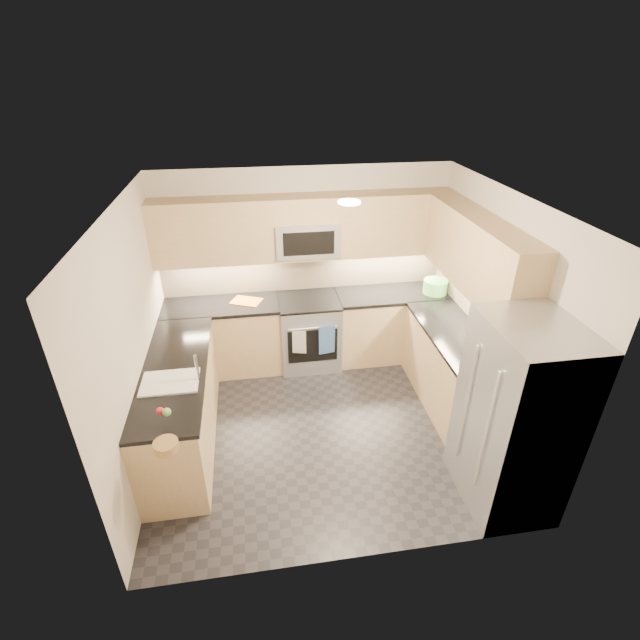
{
  "coord_description": "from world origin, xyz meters",
  "views": [
    {
      "loc": [
        -0.66,
        -3.89,
        3.54
      ],
      "look_at": [
        0.0,
        0.35,
        1.15
      ],
      "focal_mm": 26.0,
      "sensor_mm": 36.0,
      "label": 1
    }
  ],
  "objects_px": {
    "gas_range": "(309,332)",
    "microwave": "(307,238)",
    "utensil_bowl": "(435,286)",
    "cutting_board": "(246,301)",
    "fruit_basket": "(166,446)",
    "refrigerator": "(516,418)"
  },
  "relations": [
    {
      "from": "gas_range",
      "to": "refrigerator",
      "type": "bearing_deg",
      "value": -59.12
    },
    {
      "from": "microwave",
      "to": "fruit_basket",
      "type": "xyz_separation_m",
      "value": [
        -1.42,
        -2.51,
        -0.73
      ]
    },
    {
      "from": "microwave",
      "to": "fruit_basket",
      "type": "bearing_deg",
      "value": -119.5
    },
    {
      "from": "refrigerator",
      "to": "gas_range",
      "type": "bearing_deg",
      "value": 120.88
    },
    {
      "from": "refrigerator",
      "to": "cutting_board",
      "type": "xyz_separation_m",
      "value": [
        -2.22,
        2.48,
        0.05
      ]
    },
    {
      "from": "cutting_board",
      "to": "utensil_bowl",
      "type": "bearing_deg",
      "value": -2.71
    },
    {
      "from": "cutting_board",
      "to": "microwave",
      "type": "bearing_deg",
      "value": 5.38
    },
    {
      "from": "microwave",
      "to": "cutting_board",
      "type": "xyz_separation_m",
      "value": [
        -0.77,
        -0.07,
        -0.75
      ]
    },
    {
      "from": "microwave",
      "to": "utensil_bowl",
      "type": "xyz_separation_m",
      "value": [
        1.63,
        -0.19,
        -0.67
      ]
    },
    {
      "from": "gas_range",
      "to": "refrigerator",
      "type": "relative_size",
      "value": 0.51
    },
    {
      "from": "gas_range",
      "to": "cutting_board",
      "type": "distance_m",
      "value": 0.92
    },
    {
      "from": "cutting_board",
      "to": "fruit_basket",
      "type": "relative_size",
      "value": 1.85
    },
    {
      "from": "utensil_bowl",
      "to": "cutting_board",
      "type": "distance_m",
      "value": 2.41
    },
    {
      "from": "utensil_bowl",
      "to": "fruit_basket",
      "type": "distance_m",
      "value": 3.84
    },
    {
      "from": "gas_range",
      "to": "microwave",
      "type": "bearing_deg",
      "value": 90.0
    },
    {
      "from": "microwave",
      "to": "cutting_board",
      "type": "bearing_deg",
      "value": -174.62
    },
    {
      "from": "microwave",
      "to": "utensil_bowl",
      "type": "bearing_deg",
      "value": -6.53
    },
    {
      "from": "utensil_bowl",
      "to": "cutting_board",
      "type": "xyz_separation_m",
      "value": [
        -2.4,
        0.11,
        -0.08
      ]
    },
    {
      "from": "gas_range",
      "to": "fruit_basket",
      "type": "height_order",
      "value": "fruit_basket"
    },
    {
      "from": "gas_range",
      "to": "fruit_basket",
      "type": "xyz_separation_m",
      "value": [
        -1.42,
        -2.39,
        0.52
      ]
    },
    {
      "from": "gas_range",
      "to": "cutting_board",
      "type": "xyz_separation_m",
      "value": [
        -0.77,
        0.05,
        0.49
      ]
    },
    {
      "from": "gas_range",
      "to": "fruit_basket",
      "type": "distance_m",
      "value": 2.83
    }
  ]
}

